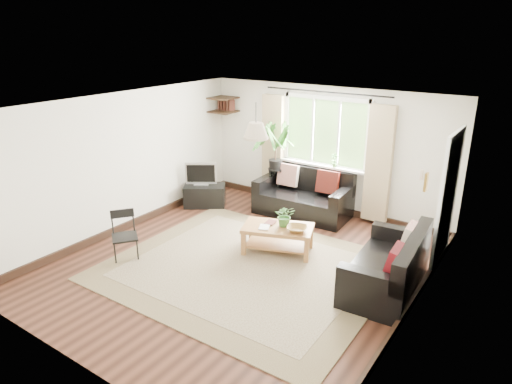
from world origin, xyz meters
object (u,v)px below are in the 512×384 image
Objects in this scene: sofa_right at (386,262)px; folding_chair at (125,238)px; sofa_back at (303,194)px; coffee_table at (278,239)px; tv_stand at (205,195)px; palm_stand at (275,165)px.

sofa_right is 3.84m from folding_chair.
sofa_back reaches higher than coffee_table.
tv_stand is 1.03× the size of folding_chair.
folding_chair is at bearing -71.30° from sofa_right.
tv_stand is at bearing -162.39° from sofa_back.
coffee_table is at bearing -56.71° from palm_stand.
coffee_table is 2.13m from palm_stand.
sofa_back is 1.62× the size of coffee_table.
palm_stand reaches higher than folding_chair.
palm_stand reaches higher than coffee_table.
sofa_back is 1.99m from tv_stand.
sofa_back is at bearing 14.20° from folding_chair.
palm_stand is (-2.90, 1.79, 0.45)m from sofa_right.
tv_stand is at bearing -145.40° from palm_stand.
palm_stand is at bearing 168.04° from sofa_back.
sofa_back is at bearing -131.25° from sofa_right.
coffee_table is at bearing -55.74° from tv_stand.
sofa_right is at bearing -2.61° from coffee_table.
tv_stand is 0.48× the size of palm_stand.
sofa_right is at bearing -39.99° from sofa_back.
sofa_back is 1.06× the size of sofa_right.
sofa_back is 3.43m from folding_chair.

